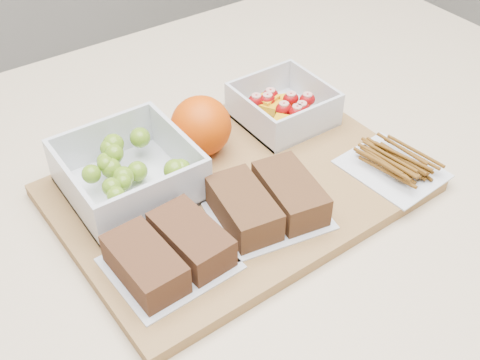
{
  "coord_description": "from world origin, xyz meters",
  "views": [
    {
      "loc": [
        -0.32,
        -0.45,
        1.4
      ],
      "look_at": [
        -0.01,
        -0.01,
        0.93
      ],
      "focal_mm": 45.0,
      "sensor_mm": 36.0,
      "label": 1
    }
  ],
  "objects_px": {
    "fruit_container": "(283,108)",
    "cutting_board": "(237,188)",
    "orange": "(201,126)",
    "pretzel_bag": "(393,161)",
    "sandwich_bag_left": "(169,252)",
    "grape_container": "(130,172)",
    "sandwich_bag_center": "(267,201)"
  },
  "relations": [
    {
      "from": "sandwich_bag_left",
      "to": "fruit_container",
      "type": "bearing_deg",
      "value": 28.64
    },
    {
      "from": "orange",
      "to": "sandwich_bag_center",
      "type": "height_order",
      "value": "orange"
    },
    {
      "from": "orange",
      "to": "sandwich_bag_left",
      "type": "xyz_separation_m",
      "value": [
        -0.13,
        -0.15,
        -0.02
      ]
    },
    {
      "from": "orange",
      "to": "pretzel_bag",
      "type": "relative_size",
      "value": 0.62
    },
    {
      "from": "fruit_container",
      "to": "orange",
      "type": "height_order",
      "value": "orange"
    },
    {
      "from": "pretzel_bag",
      "to": "sandwich_bag_left",
      "type": "bearing_deg",
      "value": 175.78
    },
    {
      "from": "sandwich_bag_center",
      "to": "pretzel_bag",
      "type": "relative_size",
      "value": 1.17
    },
    {
      "from": "fruit_container",
      "to": "sandwich_bag_left",
      "type": "distance_m",
      "value": 0.3
    },
    {
      "from": "orange",
      "to": "pretzel_bag",
      "type": "bearing_deg",
      "value": -44.01
    },
    {
      "from": "cutting_board",
      "to": "orange",
      "type": "distance_m",
      "value": 0.09
    },
    {
      "from": "grape_container",
      "to": "sandwich_bag_left",
      "type": "height_order",
      "value": "grape_container"
    },
    {
      "from": "grape_container",
      "to": "orange",
      "type": "relative_size",
      "value": 1.85
    },
    {
      "from": "fruit_container",
      "to": "pretzel_bag",
      "type": "xyz_separation_m",
      "value": [
        0.05,
        -0.16,
        -0.01
      ]
    },
    {
      "from": "grape_container",
      "to": "sandwich_bag_center",
      "type": "height_order",
      "value": "grape_container"
    },
    {
      "from": "fruit_container",
      "to": "orange",
      "type": "relative_size",
      "value": 1.49
    },
    {
      "from": "sandwich_bag_center",
      "to": "orange",
      "type": "bearing_deg",
      "value": 89.31
    },
    {
      "from": "grape_container",
      "to": "orange",
      "type": "xyz_separation_m",
      "value": [
        0.11,
        0.01,
        0.01
      ]
    },
    {
      "from": "cutting_board",
      "to": "sandwich_bag_left",
      "type": "xyz_separation_m",
      "value": [
        -0.13,
        -0.07,
        0.03
      ]
    },
    {
      "from": "pretzel_bag",
      "to": "sandwich_bag_center",
      "type": "bearing_deg",
      "value": 171.57
    },
    {
      "from": "orange",
      "to": "sandwich_bag_center",
      "type": "bearing_deg",
      "value": -90.69
    },
    {
      "from": "cutting_board",
      "to": "sandwich_bag_left",
      "type": "distance_m",
      "value": 0.15
    },
    {
      "from": "sandwich_bag_center",
      "to": "cutting_board",
      "type": "bearing_deg",
      "value": 87.81
    },
    {
      "from": "grape_container",
      "to": "pretzel_bag",
      "type": "distance_m",
      "value": 0.32
    },
    {
      "from": "fruit_container",
      "to": "pretzel_bag",
      "type": "distance_m",
      "value": 0.17
    },
    {
      "from": "grape_container",
      "to": "orange",
      "type": "distance_m",
      "value": 0.11
    },
    {
      "from": "sandwich_bag_left",
      "to": "pretzel_bag",
      "type": "height_order",
      "value": "sandwich_bag_left"
    },
    {
      "from": "fruit_container",
      "to": "cutting_board",
      "type": "bearing_deg",
      "value": -149.39
    },
    {
      "from": "grape_container",
      "to": "sandwich_bag_center",
      "type": "bearing_deg",
      "value": -50.25
    },
    {
      "from": "cutting_board",
      "to": "sandwich_bag_center",
      "type": "distance_m",
      "value": 0.07
    },
    {
      "from": "cutting_board",
      "to": "grape_container",
      "type": "xyz_separation_m",
      "value": [
        -0.11,
        0.07,
        0.03
      ]
    },
    {
      "from": "cutting_board",
      "to": "pretzel_bag",
      "type": "distance_m",
      "value": 0.2
    },
    {
      "from": "cutting_board",
      "to": "fruit_container",
      "type": "relative_size",
      "value": 3.65
    }
  ]
}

